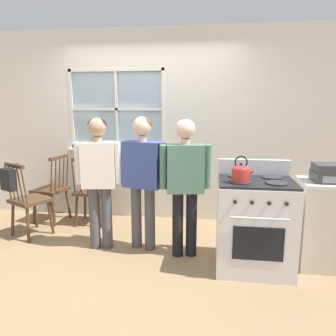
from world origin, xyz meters
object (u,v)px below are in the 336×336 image
at_px(chair_by_window, 29,201).
at_px(stove, 254,223).
at_px(chair_center_cluster, 52,190).
at_px(stereo, 331,173).
at_px(person_elderly_left, 99,171).
at_px(potted_plant, 96,142).
at_px(side_counter, 325,224).
at_px(kettle, 241,172).
at_px(person_adult_right, 185,176).
at_px(handbag, 8,179).
at_px(chair_near_wall, 91,192).
at_px(person_teen_center, 143,170).

distance_m(chair_by_window, stove, 2.77).
xyz_separation_m(chair_by_window, stove, (2.73, -0.47, 0.02)).
height_order(chair_by_window, chair_center_cluster, same).
bearing_deg(stereo, chair_center_cluster, 165.67).
distance_m(person_elderly_left, stereo, 2.45).
bearing_deg(potted_plant, chair_by_window, -125.59).
distance_m(chair_center_cluster, potted_plant, 0.93).
height_order(chair_center_cluster, person_elderly_left, person_elderly_left).
distance_m(side_counter, stereo, 0.54).
relative_size(stove, kettle, 4.39).
distance_m(person_elderly_left, kettle, 1.59).
bearing_deg(person_elderly_left, chair_by_window, 158.16).
xyz_separation_m(person_elderly_left, person_adult_right, (0.99, -0.07, -0.01)).
xyz_separation_m(chair_center_cluster, stove, (2.70, -1.02, 0.02)).
xyz_separation_m(handbag, stereo, (3.58, -0.12, 0.20)).
bearing_deg(stereo, chair_near_wall, 163.41).
bearing_deg(person_teen_center, stereo, 8.21).
xyz_separation_m(person_adult_right, stove, (0.72, -0.17, -0.44)).
distance_m(chair_near_wall, chair_center_cluster, 0.60).
relative_size(chair_near_wall, person_adult_right, 0.64).
bearing_deg(potted_plant, chair_near_wall, -86.36).
relative_size(person_teen_center, potted_plant, 4.35).
xyz_separation_m(chair_by_window, stereo, (3.47, -0.33, 0.53)).
relative_size(chair_center_cluster, kettle, 3.88).
bearing_deg(person_teen_center, person_adult_right, -1.45).
height_order(chair_near_wall, stove, stove).
distance_m(chair_by_window, person_teen_center, 1.60).
bearing_deg(person_teen_center, chair_center_cluster, 167.04).
height_order(chair_near_wall, handbag, same).
height_order(chair_by_window, person_teen_center, person_teen_center).
bearing_deg(side_counter, stereo, -90.00).
bearing_deg(person_elderly_left, chair_near_wall, 108.78).
xyz_separation_m(person_elderly_left, potted_plant, (-0.42, 1.07, 0.20)).
distance_m(chair_by_window, stereo, 3.52).
bearing_deg(chair_by_window, stove, -162.19).
bearing_deg(chair_by_window, potted_plant, -98.03).
xyz_separation_m(chair_center_cluster, person_elderly_left, (0.99, -0.77, 0.46)).
bearing_deg(handbag, person_teen_center, 1.25).
bearing_deg(stereo, potted_plant, 157.64).
bearing_deg(handbag, chair_center_cluster, 79.66).
bearing_deg(stove, side_counter, 12.22).
relative_size(person_teen_center, person_adult_right, 1.02).
relative_size(chair_center_cluster, potted_plant, 2.73).
xyz_separation_m(chair_center_cluster, person_adult_right, (1.98, -0.84, 0.45)).
xyz_separation_m(stove, kettle, (-0.17, -0.13, 0.55)).
height_order(chair_near_wall, chair_center_cluster, same).
distance_m(person_teen_center, kettle, 1.13).
bearing_deg(chair_center_cluster, chair_by_window, 7.31).
relative_size(handbag, stereo, 0.90).
bearing_deg(potted_plant, side_counter, -22.01).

